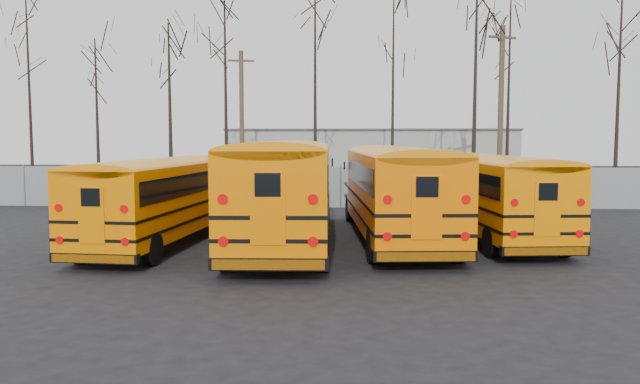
# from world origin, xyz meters

# --- Properties ---
(ground) EXTENTS (120.00, 120.00, 0.00)m
(ground) POSITION_xyz_m (0.00, 0.00, 0.00)
(ground) COLOR black
(ground) RESTS_ON ground
(fence) EXTENTS (40.00, 0.04, 2.00)m
(fence) POSITION_xyz_m (0.00, 12.00, 1.00)
(fence) COLOR gray
(fence) RESTS_ON ground
(distant_building) EXTENTS (22.00, 8.00, 4.00)m
(distant_building) POSITION_xyz_m (2.00, 32.00, 2.00)
(distant_building) COLOR #9F9F9B
(distant_building) RESTS_ON ground
(bus_a) EXTENTS (3.16, 10.24, 2.82)m
(bus_a) POSITION_xyz_m (-5.53, 0.92, 1.65)
(bus_a) COLOR black
(bus_a) RESTS_ON ground
(bus_b) EXTENTS (3.19, 12.22, 3.39)m
(bus_b) POSITION_xyz_m (-1.55, 0.94, 1.99)
(bus_b) COLOR black
(bus_b) RESTS_ON ground
(bus_c) EXTENTS (3.51, 11.57, 3.19)m
(bus_c) POSITION_xyz_m (2.02, 1.95, 1.87)
(bus_c) COLOR black
(bus_c) RESTS_ON ground
(bus_d) EXTENTS (3.35, 10.53, 2.90)m
(bus_d) POSITION_xyz_m (5.29, 2.62, 1.70)
(bus_d) COLOR black
(bus_d) RESTS_ON ground
(utility_pole_left) EXTENTS (1.47, 0.48, 8.35)m
(utility_pole_left) POSITION_xyz_m (-5.76, 16.96, 4.29)
(utility_pole_left) COLOR brown
(utility_pole_left) RESTS_ON ground
(utility_pole_right) EXTENTS (1.63, 0.74, 9.55)m
(utility_pole_right) POSITION_xyz_m (8.75, 16.52, 4.91)
(utility_pole_right) COLOR #4E3D2C
(utility_pole_right) RESTS_ON ground
(tree_0) EXTENTS (0.26, 0.26, 11.84)m
(tree_0) POSITION_xyz_m (-18.03, 16.72, 5.92)
(tree_0) COLOR black
(tree_0) RESTS_ON ground
(tree_1) EXTENTS (0.26, 0.26, 9.18)m
(tree_1) POSITION_xyz_m (-14.38, 17.41, 4.59)
(tree_1) COLOR black
(tree_1) RESTS_ON ground
(tree_2) EXTENTS (0.26, 0.26, 9.86)m
(tree_2) POSITION_xyz_m (-9.78, 16.53, 4.93)
(tree_2) COLOR black
(tree_2) RESTS_ON ground
(tree_3) EXTENTS (0.26, 0.26, 11.95)m
(tree_3) POSITION_xyz_m (-6.75, 17.35, 5.97)
(tree_3) COLOR black
(tree_3) RESTS_ON ground
(tree_4) EXTENTS (0.26, 0.26, 12.05)m
(tree_4) POSITION_xyz_m (-1.51, 16.36, 6.03)
(tree_4) COLOR black
(tree_4) RESTS_ON ground
(tree_5) EXTENTS (0.26, 0.26, 11.54)m
(tree_5) POSITION_xyz_m (2.85, 17.12, 5.77)
(tree_5) COLOR black
(tree_5) RESTS_ON ground
(tree_6) EXTENTS (0.26, 0.26, 12.53)m
(tree_6) POSITION_xyz_m (7.04, 15.04, 6.26)
(tree_6) COLOR black
(tree_6) RESTS_ON ground
(tree_7) EXTENTS (0.26, 0.26, 11.21)m
(tree_7) POSITION_xyz_m (9.32, 17.22, 5.60)
(tree_7) COLOR black
(tree_7) RESTS_ON ground
(tree_8) EXTENTS (0.26, 0.26, 11.10)m
(tree_8) POSITION_xyz_m (13.93, 13.76, 5.55)
(tree_8) COLOR black
(tree_8) RESTS_ON ground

